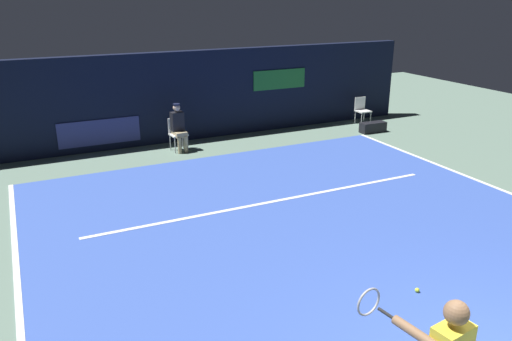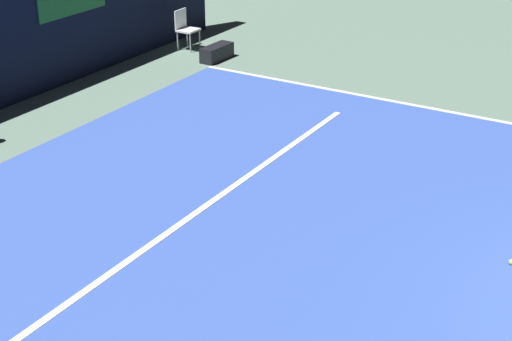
{
  "view_description": "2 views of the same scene",
  "coord_description": "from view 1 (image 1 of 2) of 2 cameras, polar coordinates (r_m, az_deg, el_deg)",
  "views": [
    {
      "loc": [
        -4.55,
        -2.48,
        4.19
      ],
      "look_at": [
        -0.63,
        5.65,
        0.99
      ],
      "focal_mm": 35.47,
      "sensor_mm": 36.0,
      "label": 1
    },
    {
      "loc": [
        -7.86,
        0.84,
        4.89
      ],
      "look_at": [
        -0.38,
        5.33,
        0.8
      ],
      "focal_mm": 54.27,
      "sensor_mm": 36.0,
      "label": 2
    }
  ],
  "objects": [
    {
      "name": "ground_plane",
      "position": [
        9.21,
        7.2,
        -7.72
      ],
      "size": [
        29.82,
        29.82,
        0.0
      ],
      "primitive_type": "plane",
      "color": "slate"
    },
    {
      "name": "court_surface",
      "position": [
        9.2,
        7.21,
        -7.68
      ],
      "size": [
        9.97,
        10.67,
        0.01
      ],
      "primitive_type": "cube",
      "color": "#3856B2",
      "rests_on": "ground"
    },
    {
      "name": "line_sideline_left",
      "position": [
        12.41,
        26.8,
        -2.33
      ],
      "size": [
        0.1,
        10.67,
        0.01
      ],
      "primitive_type": "cube",
      "color": "white",
      "rests_on": "court_surface"
    },
    {
      "name": "line_sideline_right",
      "position": [
        8.0,
        -25.16,
        -14.02
      ],
      "size": [
        0.1,
        10.67,
        0.01
      ],
      "primitive_type": "cube",
      "color": "white",
      "rests_on": "court_surface"
    },
    {
      "name": "line_service",
      "position": [
        10.66,
        1.8,
        -3.55
      ],
      "size": [
        7.78,
        0.1,
        0.01
      ],
      "primitive_type": "cube",
      "color": "white",
      "rests_on": "court_surface"
    },
    {
      "name": "back_wall",
      "position": [
        15.1,
        -7.78,
        8.31
      ],
      "size": [
        14.88,
        0.33,
        2.6
      ],
      "color": "black",
      "rests_on": "ground"
    },
    {
      "name": "line_judge_on_chair",
      "position": [
        14.08,
        -8.76,
        4.89
      ],
      "size": [
        0.48,
        0.56,
        1.32
      ],
      "color": "white",
      "rests_on": "ground"
    },
    {
      "name": "courtside_chair_near",
      "position": [
        17.3,
        11.86,
        6.82
      ],
      "size": [
        0.45,
        0.42,
        0.88
      ],
      "color": "white",
      "rests_on": "ground"
    },
    {
      "name": "tennis_ball",
      "position": [
        8.0,
        17.72,
        -12.72
      ],
      "size": [
        0.07,
        0.07,
        0.07
      ],
      "primitive_type": "sphere",
      "color": "#CCE033",
      "rests_on": "court_surface"
    },
    {
      "name": "equipment_bag",
      "position": [
        16.37,
        13.05,
        4.78
      ],
      "size": [
        0.85,
        0.35,
        0.32
      ],
      "primitive_type": "cube",
      "rotation": [
        0.0,
        0.0,
        -0.03
      ],
      "color": "black",
      "rests_on": "ground"
    }
  ]
}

